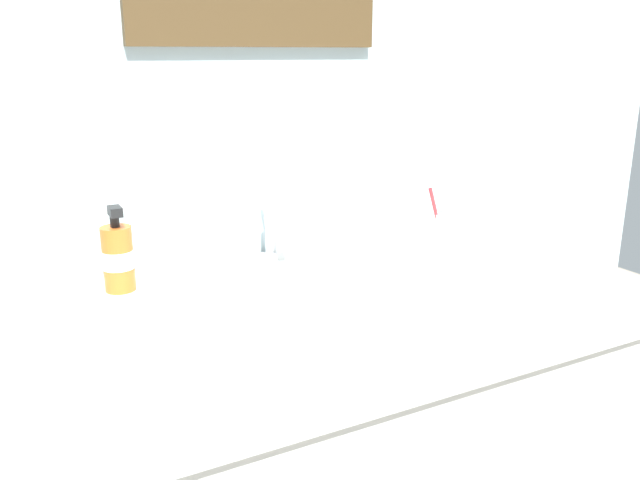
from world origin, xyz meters
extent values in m
cube|color=silver|center=(0.00, 0.34, 1.20)|extent=(2.32, 0.04, 2.40)
cube|color=white|center=(0.00, 0.00, 0.89)|extent=(1.12, 0.59, 0.04)
ellipsoid|color=white|center=(0.00, 0.02, 0.86)|extent=(0.42, 0.42, 0.11)
torus|color=white|center=(0.00, 0.02, 0.91)|extent=(0.48, 0.48, 0.02)
cylinder|color=#595B60|center=(0.00, 0.02, 0.80)|extent=(0.03, 0.03, 0.01)
cylinder|color=silver|center=(0.00, 0.26, 0.96)|extent=(0.02, 0.02, 0.09)
cylinder|color=silver|center=(0.00, 0.20, 0.96)|extent=(0.02, 0.13, 0.08)
cylinder|color=silver|center=(0.00, 0.28, 1.01)|extent=(0.01, 0.05, 0.01)
cylinder|color=white|center=(0.29, 0.04, 0.96)|extent=(0.08, 0.08, 0.10)
cylinder|color=red|center=(0.26, 0.06, 1.00)|extent=(0.05, 0.03, 0.16)
cube|color=white|center=(0.24, 0.07, 1.08)|extent=(0.02, 0.02, 0.03)
cylinder|color=white|center=(0.28, 0.03, 1.00)|extent=(0.02, 0.02, 0.17)
cube|color=white|center=(0.27, 0.02, 1.08)|extent=(0.02, 0.01, 0.03)
cylinder|color=orange|center=(-0.31, 0.21, 0.97)|extent=(0.05, 0.05, 0.11)
cylinder|color=black|center=(-0.31, 0.21, 1.04)|extent=(0.02, 0.02, 0.02)
cube|color=black|center=(-0.31, 0.20, 1.06)|extent=(0.02, 0.04, 0.02)
cylinder|color=white|center=(-0.31, 0.21, 0.97)|extent=(0.05, 0.05, 0.03)
camera|label=1|loc=(-0.50, -0.90, 1.31)|focal=36.27mm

